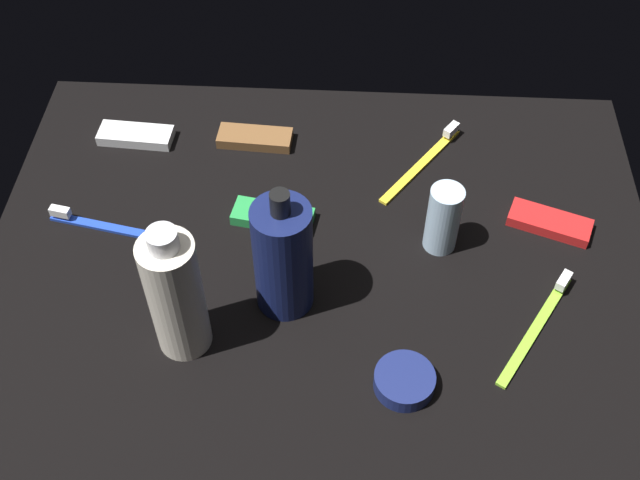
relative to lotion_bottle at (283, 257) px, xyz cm
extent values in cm
cube|color=black|center=(3.79, 6.85, -8.52)|extent=(84.00, 64.00, 1.20)
cylinder|color=#151E4E|center=(0.00, 0.00, -0.17)|extent=(6.78, 6.78, 15.50)
cylinder|color=black|center=(0.00, 0.00, 8.98)|extent=(2.20, 2.20, 2.80)
cylinder|color=silver|center=(-11.00, -6.33, 0.43)|extent=(6.10, 6.10, 16.70)
cylinder|color=silver|center=(-11.00, -6.33, 9.88)|extent=(3.20, 3.20, 2.20)
cylinder|color=silver|center=(18.76, 9.53, -3.11)|extent=(4.15, 4.15, 9.62)
cube|color=#8CD133|center=(29.36, -3.05, -7.47)|extent=(10.45, 15.96, 0.90)
cube|color=white|center=(33.28, 3.34, -6.42)|extent=(2.30, 2.79, 1.20)
cube|color=blue|center=(-22.65, 9.59, -7.47)|extent=(17.89, 4.67, 0.90)
cube|color=white|center=(-30.01, 11.05, -6.42)|extent=(2.76, 1.58, 1.20)
cube|color=yellow|center=(16.84, 23.34, -7.47)|extent=(11.47, 15.32, 0.90)
cube|color=white|center=(21.21, 29.43, -6.42)|extent=(2.41, 2.75, 1.20)
cube|color=green|center=(-2.62, 12.35, -7.17)|extent=(10.92, 5.68, 1.50)
cube|color=red|center=(33.07, 13.22, -7.17)|extent=(11.14, 7.31, 1.50)
cube|color=white|center=(-23.48, 26.61, -7.17)|extent=(10.63, 4.66, 1.50)
cube|color=brown|center=(-6.52, 27.00, -7.17)|extent=(10.62, 4.63, 1.50)
cylinder|color=navy|center=(14.02, -11.09, -6.88)|extent=(6.76, 6.76, 2.08)
camera|label=1|loc=(7.12, -54.96, 69.43)|focal=44.35mm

